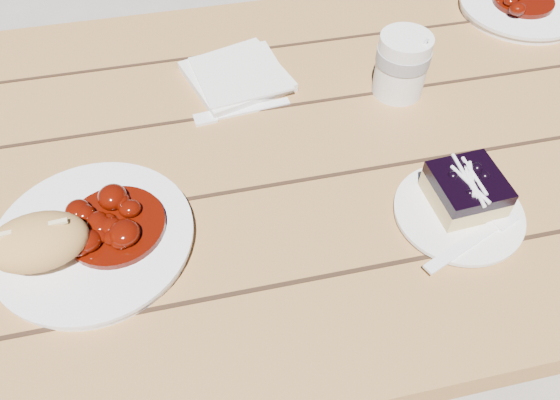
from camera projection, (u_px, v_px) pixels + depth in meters
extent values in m
plane|color=gray|center=(302.00, 348.00, 1.41)|extent=(60.00, 60.00, 0.00)
cube|color=brown|center=(317.00, 149.00, 0.85)|extent=(2.00, 0.80, 0.05)
cube|color=brown|center=(250.00, 57.00, 1.47)|extent=(1.80, 0.25, 0.04)
cube|color=brown|center=(497.00, 84.00, 1.76)|extent=(0.06, 0.06, 0.42)
cylinder|color=white|center=(94.00, 239.00, 0.70)|extent=(0.25, 0.25, 0.02)
ellipsoid|color=tan|center=(38.00, 242.00, 0.65)|extent=(0.12, 0.09, 0.06)
cylinder|color=white|center=(458.00, 213.00, 0.73)|extent=(0.17, 0.17, 0.01)
cube|color=#D8BC76|center=(464.00, 194.00, 0.72)|extent=(0.09, 0.09, 0.03)
cube|color=black|center=(469.00, 183.00, 0.71)|extent=(0.09, 0.09, 0.02)
cylinder|color=white|center=(402.00, 65.00, 0.86)|extent=(0.08, 0.08, 0.10)
cube|color=white|center=(237.00, 76.00, 0.91)|extent=(0.19, 0.19, 0.01)
cylinder|color=white|center=(521.00, 7.00, 1.04)|extent=(0.23, 0.23, 0.02)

